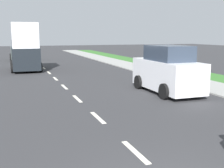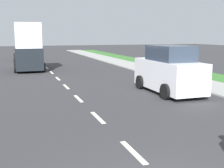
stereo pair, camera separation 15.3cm
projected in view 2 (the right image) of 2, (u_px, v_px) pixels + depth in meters
The scene contains 6 objects.
ground_plane at pixel (47, 68), 23.82m from camera, with size 96.00×96.00×0.00m, color #333335.
sidewalk_right at pixel (202, 85), 15.84m from camera, with size 2.40×72.00×0.14m, color #9E9E99.
lane_center_line at pixel (42, 63), 27.73m from camera, with size 0.14×46.40×0.01m.
delivery_truck at pixel (28, 49), 21.80m from camera, with size 2.16×4.60×3.54m.
car_oncoming_third at pixel (23, 51), 30.38m from camera, with size 1.96×4.01×2.15m.
car_parked_curbside at pixel (169, 71), 13.46m from camera, with size 1.90×4.17×2.21m.
Camera 2 is at (-2.52, -3.18, 2.71)m, focal length 46.35 mm.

